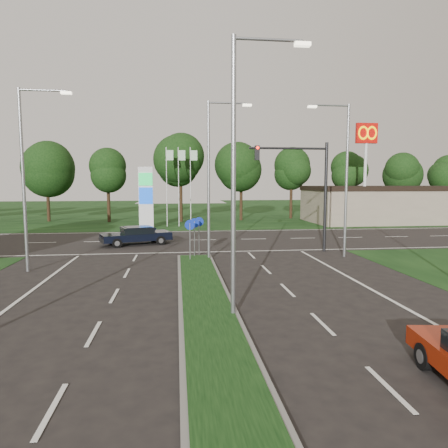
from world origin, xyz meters
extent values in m
plane|color=black|center=(0.00, 0.00, 0.00)|extent=(160.00, 160.00, 0.00)
cube|color=black|center=(0.00, 55.00, 0.00)|extent=(160.00, 50.00, 0.02)
cube|color=black|center=(0.00, 24.00, 0.00)|extent=(160.00, 12.00, 0.02)
cube|color=slate|center=(0.00, 4.00, 0.06)|extent=(2.00, 26.00, 0.12)
cube|color=gray|center=(22.00, 36.00, 2.00)|extent=(16.00, 9.00, 4.00)
cylinder|color=gray|center=(0.80, 6.00, 4.50)|extent=(0.16, 0.16, 9.00)
cylinder|color=gray|center=(1.90, 6.00, 8.90)|extent=(2.20, 0.10, 0.10)
cube|color=#FFF2CC|center=(3.00, 6.00, 8.80)|extent=(0.50, 0.22, 0.12)
cylinder|color=gray|center=(0.80, 16.00, 4.50)|extent=(0.16, 0.16, 9.00)
cylinder|color=gray|center=(1.90, 16.00, 8.90)|extent=(2.20, 0.10, 0.10)
cube|color=#FFF2CC|center=(3.00, 16.00, 8.80)|extent=(0.50, 0.22, 0.12)
cylinder|color=gray|center=(-8.50, 14.00, 4.50)|extent=(0.16, 0.16, 9.00)
cylinder|color=gray|center=(-7.40, 14.00, 8.90)|extent=(2.20, 0.10, 0.10)
cube|color=#FFF2CC|center=(-6.30, 14.00, 8.80)|extent=(0.50, 0.22, 0.12)
cylinder|color=gray|center=(9.00, 16.00, 4.50)|extent=(0.16, 0.16, 9.00)
cylinder|color=gray|center=(7.90, 16.00, 8.90)|extent=(2.20, 0.10, 0.10)
cube|color=#FFF2CC|center=(6.80, 16.00, 8.80)|extent=(0.50, 0.22, 0.12)
cylinder|color=black|center=(8.50, 18.00, 3.50)|extent=(0.20, 0.20, 7.00)
cylinder|color=black|center=(6.00, 18.00, 6.60)|extent=(5.00, 0.14, 0.14)
cube|color=black|center=(4.00, 18.00, 6.30)|extent=(0.28, 0.28, 0.90)
sphere|color=#FF190C|center=(4.00, 17.82, 6.60)|extent=(0.20, 0.20, 0.20)
cylinder|color=gray|center=(-0.30, 15.50, 1.10)|extent=(0.06, 0.06, 2.20)
cylinder|color=#0C26A5|center=(-0.30, 15.50, 2.10)|extent=(0.56, 0.04, 0.56)
cylinder|color=gray|center=(0.00, 16.50, 1.10)|extent=(0.06, 0.06, 2.20)
cylinder|color=#0C26A5|center=(0.00, 16.50, 2.10)|extent=(0.56, 0.04, 0.56)
cylinder|color=gray|center=(0.30, 17.20, 1.10)|extent=(0.06, 0.06, 2.20)
cylinder|color=#0C26A5|center=(0.30, 17.20, 2.10)|extent=(0.56, 0.04, 0.56)
cube|color=silver|center=(-4.00, 33.00, 3.00)|extent=(1.40, 0.30, 6.00)
cube|color=#0CA53F|center=(-4.00, 32.82, 4.80)|extent=(1.30, 0.08, 1.20)
cube|color=#0C3FBF|center=(-4.00, 32.82, 3.20)|extent=(1.30, 0.08, 1.60)
cylinder|color=silver|center=(-2.00, 34.00, 4.00)|extent=(0.08, 0.08, 8.00)
cube|color=#B2D8B2|center=(-1.65, 34.00, 7.20)|extent=(0.70, 0.02, 1.00)
cylinder|color=silver|center=(-0.80, 34.00, 4.00)|extent=(0.08, 0.08, 8.00)
cube|color=#B2D8B2|center=(-0.45, 34.00, 7.20)|extent=(0.70, 0.02, 1.00)
cylinder|color=silver|center=(0.40, 34.00, 4.00)|extent=(0.08, 0.08, 8.00)
cube|color=#B2D8B2|center=(0.75, 34.00, 7.20)|extent=(0.70, 0.02, 1.00)
cylinder|color=silver|center=(18.00, 32.00, 5.00)|extent=(0.30, 0.30, 10.00)
cube|color=#BF0C07|center=(18.00, 32.00, 9.40)|extent=(2.20, 0.35, 2.00)
torus|color=#FFC600|center=(17.55, 31.78, 9.40)|extent=(1.06, 0.16, 1.06)
torus|color=#FFC600|center=(18.45, 31.78, 9.40)|extent=(1.06, 0.16, 1.06)
cylinder|color=black|center=(0.00, 40.00, 2.20)|extent=(0.36, 0.36, 4.40)
sphere|color=black|center=(0.00, 40.00, 6.50)|extent=(6.00, 6.00, 6.00)
sphere|color=black|center=(0.30, 39.80, 7.50)|extent=(4.80, 4.80, 4.80)
cylinder|color=black|center=(4.80, 1.75, 0.32)|extent=(0.28, 0.66, 0.64)
cube|color=black|center=(-3.94, 22.17, 0.60)|extent=(5.18, 3.43, 0.49)
cube|color=black|center=(-3.85, 22.20, 1.07)|extent=(2.54, 2.27, 0.46)
cube|color=black|center=(-3.85, 22.20, 1.30)|extent=(2.15, 2.05, 0.04)
cylinder|color=black|center=(-5.10, 20.82, 0.34)|extent=(0.71, 0.43, 0.68)
cylinder|color=black|center=(-5.69, 22.52, 0.34)|extent=(0.71, 0.43, 0.68)
cylinder|color=black|center=(-2.19, 21.82, 0.34)|extent=(0.71, 0.43, 0.68)
cylinder|color=black|center=(-2.78, 23.53, 0.34)|extent=(0.71, 0.43, 0.68)
camera|label=1|loc=(-1.02, -6.74, 4.43)|focal=32.00mm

